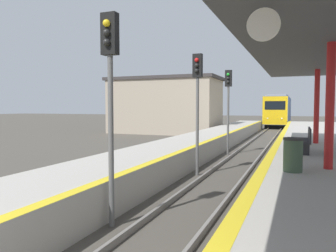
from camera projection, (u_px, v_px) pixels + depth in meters
train at (279, 111)px, 45.96m from camera, size 2.89×16.73×4.19m
signal_near at (110, 79)px, 7.14m from camera, size 0.36×0.31×4.71m
signal_mid at (197, 91)px, 12.61m from camera, size 0.36×0.31×4.71m
signal_far at (228, 96)px, 18.16m from camera, size 0.36×0.31×4.71m
station_canopy at (332, 40)px, 8.80m from camera, size 4.61×20.52×3.65m
trash_bin at (293, 155)px, 8.60m from camera, size 0.51×0.51×0.90m
bench at (306, 139)px, 12.21m from camera, size 0.44×1.92×0.92m
station_building at (165, 105)px, 33.58m from camera, size 11.27×5.92×5.64m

